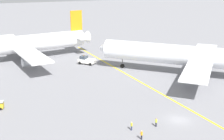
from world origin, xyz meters
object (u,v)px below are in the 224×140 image
Objects in this scene: pushback_tug at (87,60)px; ground_crew_marshaller_foreground at (132,126)px; ground_crew_wing_walker_right at (142,135)px; airliner_at_gate_left at (14,45)px; airliner_being_pushed at (194,56)px; ground_crew_ramp_agent_by_cones at (156,122)px.

pushback_tug reaches higher than ground_crew_marshaller_foreground.
ground_crew_wing_walker_right is 3.66m from ground_crew_marshaller_foreground.
airliner_at_gate_left is 32.52× the size of ground_crew_marshaller_foreground.
airliner_at_gate_left reaches higher than ground_crew_wing_walker_right.
airliner_being_pushed is 39.83m from ground_crew_wing_walker_right.
pushback_tug is 45.90m from ground_crew_ramp_agent_by_cones.
pushback_tug is (-23.87, 23.48, -4.47)m from airliner_being_pushed.
ground_crew_wing_walker_right is (14.56, -61.49, -4.49)m from airliner_at_gate_left.
ground_crew_ramp_agent_by_cones is at bearing -71.67° from airliner_at_gate_left.
airliner_at_gate_left is at bearing 108.33° from ground_crew_ramp_agent_by_cones.
ground_crew_marshaller_foreground is (-4.89, 0.55, -0.01)m from ground_crew_ramp_agent_by_cones.
airliner_being_pushed is 33.78m from pushback_tug.
airliner_being_pushed is at bearing 35.76° from ground_crew_marshaller_foreground.
ground_crew_wing_walker_right is at bearing -139.84° from airliner_being_pushed.
pushback_tug is (20.92, -12.51, -4.20)m from airliner_at_gate_left.
ground_crew_marshaller_foreground is at bearing 91.68° from ground_crew_wing_walker_right.
ground_crew_wing_walker_right is (-30.22, -25.50, -4.76)m from airliner_being_pushed.
airliner_at_gate_left is 31.71× the size of ground_crew_wing_walker_right.
ground_crew_wing_walker_right is (-6.35, -48.98, -0.29)m from pushback_tug.
pushback_tug is 4.27× the size of ground_crew_marshaller_foreground.
pushback_tug reaches higher than ground_crew_wing_walker_right.
airliner_being_pushed reaches higher than ground_crew_marshaller_foreground.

